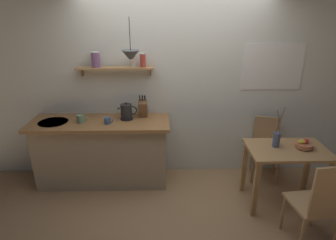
# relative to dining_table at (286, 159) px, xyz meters

# --- Properties ---
(ground_plane) EXTENTS (14.00, 14.00, 0.00)m
(ground_plane) POSITION_rel_dining_table_xyz_m (-1.32, 0.21, -0.61)
(ground_plane) COLOR #A87F56
(back_wall) EXTENTS (6.80, 0.11, 2.70)m
(back_wall) POSITION_rel_dining_table_xyz_m (-1.11, 0.86, 0.74)
(back_wall) COLOR silver
(back_wall) RESTS_ON ground_plane
(kitchen_counter) EXTENTS (1.83, 0.63, 0.92)m
(kitchen_counter) POSITION_rel_dining_table_xyz_m (-2.32, 0.53, -0.15)
(kitchen_counter) COLOR tan
(kitchen_counter) RESTS_ON ground_plane
(wall_shelf) EXTENTS (1.01, 0.20, 0.33)m
(wall_shelf) POSITION_rel_dining_table_xyz_m (-2.09, 0.70, 1.02)
(wall_shelf) COLOR tan
(dining_table) EXTENTS (0.94, 0.60, 0.75)m
(dining_table) POSITION_rel_dining_table_xyz_m (0.00, 0.00, 0.00)
(dining_table) COLOR tan
(dining_table) RESTS_ON ground_plane
(dining_chair_near) EXTENTS (0.46, 0.47, 1.00)m
(dining_chair_near) POSITION_rel_dining_table_xyz_m (0.03, -0.73, -0.07)
(dining_chair_near) COLOR tan
(dining_chair_near) RESTS_ON ground_plane
(dining_chair_far) EXTENTS (0.47, 0.46, 0.88)m
(dining_chair_far) POSITION_rel_dining_table_xyz_m (-0.03, 0.62, -0.12)
(dining_chair_far) COLOR tan
(dining_chair_far) RESTS_ON ground_plane
(fruit_bowl) EXTENTS (0.21, 0.21, 0.12)m
(fruit_bowl) POSITION_rel_dining_table_xyz_m (0.19, 0.01, 0.19)
(fruit_bowl) COLOR #BC704C
(fruit_bowl) RESTS_ON dining_table
(twig_vase) EXTENTS (0.09, 0.09, 0.50)m
(twig_vase) POSITION_rel_dining_table_xyz_m (-0.13, 0.05, 0.24)
(twig_vase) COLOR #475675
(twig_vase) RESTS_ON dining_table
(electric_kettle) EXTENTS (0.26, 0.17, 0.23)m
(electric_kettle) POSITION_rel_dining_table_xyz_m (-1.96, 0.58, 0.41)
(electric_kettle) COLOR black
(electric_kettle) RESTS_ON kitchen_counter
(knife_block) EXTENTS (0.12, 0.18, 0.32)m
(knife_block) POSITION_rel_dining_table_xyz_m (-1.75, 0.65, 0.43)
(knife_block) COLOR brown
(knife_block) RESTS_ON kitchen_counter
(coffee_mug_by_sink) EXTENTS (0.14, 0.09, 0.10)m
(coffee_mug_by_sink) POSITION_rel_dining_table_xyz_m (-2.55, 0.46, 0.36)
(coffee_mug_by_sink) COLOR slate
(coffee_mug_by_sink) RESTS_ON kitchen_counter
(coffee_mug_spare) EXTENTS (0.12, 0.08, 0.09)m
(coffee_mug_spare) POSITION_rel_dining_table_xyz_m (-2.19, 0.42, 0.35)
(coffee_mug_spare) COLOR #3D5B89
(coffee_mug_spare) RESTS_ON kitchen_counter
(pendant_lamp) EXTENTS (0.22, 0.22, 0.51)m
(pendant_lamp) POSITION_rel_dining_table_xyz_m (-1.87, 0.50, 1.16)
(pendant_lamp) COLOR black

